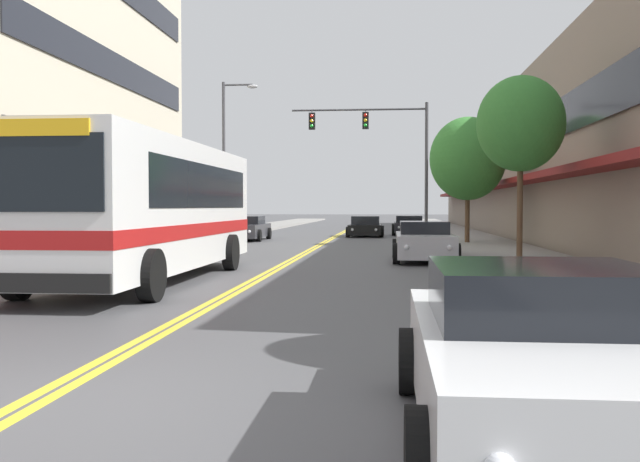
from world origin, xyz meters
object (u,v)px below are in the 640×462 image
(street_tree_right_far, at_px, (468,159))
(car_silver_parked_right_mid, at_px, (424,242))
(car_charcoal_parked_right_far, at_px, (409,226))
(city_bus, at_px, (150,204))
(car_white_parked_right_foreground, at_px, (544,359))
(car_champagne_parked_left_near, at_px, (202,236))
(street_tree_right_mid, at_px, (521,124))
(car_black_moving_lead, at_px, (366,227))
(street_lamp_left_far, at_px, (228,148))
(traffic_signal_mast, at_px, (382,142))
(car_dark_grey_parked_left_mid, at_px, (246,229))

(street_tree_right_far, bearing_deg, car_silver_parked_right_mid, -104.24)
(car_charcoal_parked_right_far, bearing_deg, city_bus, -103.66)
(car_charcoal_parked_right_far, bearing_deg, car_white_parked_right_foreground, -90.05)
(car_champagne_parked_left_near, relative_size, street_tree_right_mid, 0.81)
(car_black_moving_lead, bearing_deg, street_tree_right_far, -62.69)
(car_silver_parked_right_mid, height_order, car_black_moving_lead, car_silver_parked_right_mid)
(street_lamp_left_far, bearing_deg, city_bus, -82.50)
(car_black_moving_lead, height_order, street_tree_right_far, street_tree_right_far)
(car_white_parked_right_foreground, distance_m, car_silver_parked_right_mid, 18.05)
(street_tree_right_mid, bearing_deg, city_bus, -154.86)
(car_silver_parked_right_mid, height_order, traffic_signal_mast, traffic_signal_mast)
(city_bus, distance_m, car_dark_grey_parked_left_mid, 20.57)
(car_silver_parked_right_mid, relative_size, traffic_signal_mast, 0.63)
(car_charcoal_parked_right_far, xyz_separation_m, street_lamp_left_far, (-9.49, -9.04, 4.21))
(car_charcoal_parked_right_far, xyz_separation_m, car_black_moving_lead, (-2.64, -2.62, -0.02))
(traffic_signal_mast, bearing_deg, car_white_parked_right_foreground, -87.28)
(car_silver_parked_right_mid, relative_size, street_lamp_left_far, 0.58)
(street_lamp_left_far, relative_size, street_tree_right_mid, 1.51)
(car_champagne_parked_left_near, distance_m, car_charcoal_parked_right_far, 19.18)
(car_white_parked_right_foreground, bearing_deg, car_black_moving_lead, 94.02)
(street_lamp_left_far, bearing_deg, car_dark_grey_parked_left_mid, 53.71)
(car_champagne_parked_left_near, bearing_deg, car_charcoal_parked_right_far, 62.86)
(city_bus, distance_m, car_white_parked_right_foreground, 13.18)
(street_tree_right_far, bearing_deg, car_dark_grey_parked_left_mid, 159.38)
(car_champagne_parked_left_near, relative_size, car_silver_parked_right_mid, 0.93)
(car_white_parked_right_foreground, bearing_deg, city_bus, 121.69)
(traffic_signal_mast, relative_size, street_lamp_left_far, 0.91)
(traffic_signal_mast, bearing_deg, street_tree_right_mid, -76.99)
(car_champagne_parked_left_near, xyz_separation_m, street_lamp_left_far, (-0.74, 8.03, 4.19))
(car_dark_grey_parked_left_mid, height_order, car_charcoal_parked_right_far, car_dark_grey_parked_left_mid)
(car_dark_grey_parked_left_mid, relative_size, street_tree_right_mid, 0.91)
(city_bus, distance_m, traffic_signal_mast, 23.45)
(street_tree_right_far, bearing_deg, street_lamp_left_far, 164.93)
(traffic_signal_mast, bearing_deg, car_black_moving_lead, 106.88)
(car_champagne_parked_left_near, xyz_separation_m, street_tree_right_far, (11.07, 4.85, 3.36))
(car_champagne_parked_left_near, height_order, traffic_signal_mast, traffic_signal_mast)
(car_white_parked_right_foreground, bearing_deg, street_lamp_left_far, 107.16)
(car_silver_parked_right_mid, height_order, street_lamp_left_far, street_lamp_left_far)
(city_bus, distance_m, street_lamp_left_far, 19.85)
(city_bus, height_order, car_dark_grey_parked_left_mid, city_bus)
(car_white_parked_right_foreground, relative_size, car_black_moving_lead, 0.98)
(car_champagne_parked_left_near, bearing_deg, car_dark_grey_parked_left_mid, 90.08)
(car_black_moving_lead, xyz_separation_m, street_lamp_left_far, (-6.85, -6.42, 4.22))
(car_silver_parked_right_mid, distance_m, car_black_moving_lead, 19.17)
(traffic_signal_mast, height_order, street_lamp_left_far, street_lamp_left_far)
(car_dark_grey_parked_left_mid, xyz_separation_m, street_lamp_left_far, (-0.73, -0.99, 4.18))
(car_charcoal_parked_right_far, xyz_separation_m, traffic_signal_mast, (-1.64, -5.92, 4.75))
(car_dark_grey_parked_left_mid, distance_m, street_tree_right_mid, 19.92)
(car_black_moving_lead, bearing_deg, street_tree_right_mid, -76.39)
(car_dark_grey_parked_left_mid, xyz_separation_m, car_black_moving_lead, (6.12, 5.43, -0.04))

